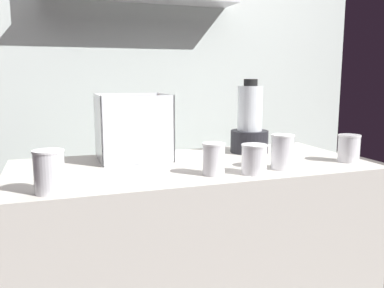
% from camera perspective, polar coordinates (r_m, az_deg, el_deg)
% --- Properties ---
extents(counter, '(1.40, 0.64, 0.90)m').
position_cam_1_polar(counter, '(1.77, 0.00, -17.18)').
color(counter, beige).
rests_on(counter, ground_plane).
extents(back_wall_unit, '(2.60, 0.24, 2.50)m').
position_cam_1_polar(back_wall_unit, '(2.32, -6.37, 9.98)').
color(back_wall_unit, silver).
rests_on(back_wall_unit, ground_plane).
extents(carrot_display_bin, '(0.29, 0.25, 0.27)m').
position_cam_1_polar(carrot_display_bin, '(1.71, -8.37, 0.74)').
color(carrot_display_bin, white).
rests_on(carrot_display_bin, counter).
extents(blender_pitcher, '(0.17, 0.17, 0.33)m').
position_cam_1_polar(blender_pitcher, '(1.86, 8.09, 2.62)').
color(blender_pitcher, black).
rests_on(blender_pitcher, counter).
extents(juice_cup_orange_far_left, '(0.09, 0.09, 0.13)m').
position_cam_1_polar(juice_cup_orange_far_left, '(1.28, -19.40, -4.04)').
color(juice_cup_orange_far_left, white).
rests_on(juice_cup_orange_far_left, counter).
extents(juice_cup_beet_left, '(0.08, 0.08, 0.11)m').
position_cam_1_polar(juice_cup_beet_left, '(1.43, 3.06, -2.34)').
color(juice_cup_beet_left, white).
rests_on(juice_cup_beet_left, counter).
extents(juice_cup_carrot_middle, '(0.09, 0.09, 0.11)m').
position_cam_1_polar(juice_cup_carrot_middle, '(1.46, 8.70, -2.34)').
color(juice_cup_carrot_middle, white).
rests_on(juice_cup_carrot_middle, counter).
extents(juice_cup_pomegranate_right, '(0.09, 0.09, 0.13)m').
position_cam_1_polar(juice_cup_pomegranate_right, '(1.56, 12.57, -1.41)').
color(juice_cup_pomegranate_right, white).
rests_on(juice_cup_pomegranate_right, counter).
extents(juice_cup_pomegranate_far_right, '(0.09, 0.09, 0.11)m').
position_cam_1_polar(juice_cup_pomegranate_far_right, '(1.77, 21.14, -0.78)').
color(juice_cup_pomegranate_far_right, white).
rests_on(juice_cup_pomegranate_far_right, counter).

